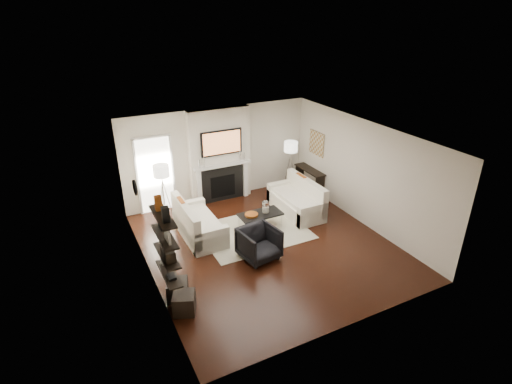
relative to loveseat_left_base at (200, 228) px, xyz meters
name	(u,v)px	position (x,y,z in m)	size (l,w,h in m)	color
room_envelope	(268,194)	(1.29, -1.13, 1.14)	(6.00, 6.00, 6.00)	black
chimney_breast	(220,155)	(1.29, 1.74, 1.14)	(1.80, 0.25, 2.70)	silver
fireplace_surround	(223,184)	(1.29, 1.61, 0.31)	(1.30, 0.02, 1.04)	black
firebox	(223,186)	(1.29, 1.60, 0.24)	(0.75, 0.02, 0.65)	black
mantel_pilaster_l	(199,188)	(0.57, 1.58, 0.34)	(0.12, 0.08, 1.10)	white
mantel_pilaster_r	(246,179)	(2.01, 1.58, 0.34)	(0.12, 0.08, 1.10)	white
mantel_shelf	(223,165)	(1.29, 1.56, 0.91)	(1.70, 0.18, 0.07)	white
tv_body	(221,143)	(1.29, 1.58, 1.57)	(1.20, 0.06, 0.70)	black
tv_screen	(222,143)	(1.29, 1.55, 1.57)	(1.10, 0.01, 0.62)	#BF723F
candlestick_l_tall	(204,162)	(0.74, 1.57, 1.09)	(0.04, 0.04, 0.30)	silver
candlestick_l_short	(199,164)	(0.61, 1.57, 1.06)	(0.04, 0.04, 0.24)	silver
candlestick_r_tall	(240,156)	(1.84, 1.57, 1.09)	(0.04, 0.04, 0.30)	silver
candlestick_r_short	(244,156)	(1.97, 1.57, 1.06)	(0.04, 0.04, 0.24)	silver
hallway_panel	(155,175)	(-0.56, 1.85, 0.84)	(0.90, 0.02, 2.10)	white
door_trim_l	(137,179)	(-1.04, 1.83, 0.84)	(0.06, 0.06, 2.16)	white
door_trim_r	(173,172)	(-0.08, 1.83, 0.84)	(0.06, 0.06, 2.16)	white
door_trim_top	(151,137)	(-0.56, 1.83, 1.92)	(1.02, 0.06, 0.06)	white
rug	(254,232)	(1.27, -0.44, -0.20)	(2.60, 2.00, 0.01)	beige
loveseat_left_base	(200,228)	(0.00, 0.00, 0.00)	(0.85, 1.80, 0.42)	white
loveseat_left_back	(186,220)	(-0.33, 0.00, 0.32)	(0.18, 1.80, 0.80)	white
loveseat_left_arm_n	(211,241)	(0.00, -0.81, 0.09)	(0.85, 0.18, 0.60)	white
loveseat_left_arm_s	(189,211)	(0.00, 0.81, 0.09)	(0.85, 0.18, 0.60)	white
loveseat_left_cushion	(201,219)	(0.05, 0.00, 0.26)	(0.63, 1.44, 0.10)	white
pillow_left_orange	(181,207)	(-0.33, 0.30, 0.52)	(0.10, 0.42, 0.42)	#A34B14
pillow_left_charcoal	(189,218)	(-0.33, -0.30, 0.51)	(0.10, 0.40, 0.40)	black
loveseat_right_base	(296,205)	(2.78, 0.00, 0.00)	(0.85, 1.80, 0.42)	white
loveseat_right_back	(306,193)	(3.12, 0.00, 0.32)	(0.18, 1.80, 0.80)	white
loveseat_right_arm_n	(312,215)	(2.78, -0.81, 0.09)	(0.85, 0.18, 0.60)	white
loveseat_right_arm_s	(281,191)	(2.78, 0.81, 0.09)	(0.85, 0.18, 0.60)	white
loveseat_right_cushion	(294,197)	(2.73, 0.00, 0.26)	(0.63, 1.44, 0.10)	white
pillow_right_orange	(301,182)	(3.12, 0.30, 0.52)	(0.10, 0.42, 0.42)	#A34B14
pillow_right_charcoal	(313,190)	(3.12, -0.30, 0.51)	(0.10, 0.40, 0.40)	black
coffee_table	(260,214)	(1.51, -0.34, 0.19)	(1.10, 0.55, 0.04)	black
coffee_leg_nw	(246,230)	(1.01, -0.56, -0.02)	(0.02, 0.02, 0.38)	silver
coffee_leg_ne	(281,221)	(2.01, -0.56, -0.02)	(0.02, 0.02, 0.38)	silver
coffee_leg_sw	(239,222)	(1.01, -0.12, -0.02)	(0.02, 0.02, 0.38)	silver
coffee_leg_se	(273,214)	(2.01, -0.12, -0.02)	(0.02, 0.02, 0.38)	silver
hurricane_glass	(266,207)	(1.66, -0.34, 0.35)	(0.18, 0.18, 0.31)	white
hurricane_candle	(266,210)	(1.66, -0.34, 0.29)	(0.11, 0.11, 0.16)	white
copper_bowl	(251,215)	(1.26, -0.34, 0.24)	(0.33, 0.33, 0.06)	#C56320
armchair	(259,242)	(0.87, -1.52, 0.20)	(0.79, 0.74, 0.82)	black
lamp_left_post	(164,201)	(-0.56, 1.09, 0.39)	(0.02, 0.02, 1.20)	silver
lamp_left_shade	(161,171)	(-0.56, 1.09, 1.24)	(0.40, 0.40, 0.30)	white
lamp_left_leg_a	(169,200)	(-0.45, 1.09, 0.39)	(0.02, 0.02, 1.25)	silver
lamp_left_leg_b	(161,200)	(-0.61, 1.18, 0.39)	(0.02, 0.02, 1.25)	silver
lamp_left_leg_c	(163,203)	(-0.61, 0.99, 0.39)	(0.02, 0.02, 1.25)	silver
lamp_right_post	(290,173)	(3.34, 1.25, 0.39)	(0.02, 0.02, 1.20)	silver
lamp_right_shade	(291,147)	(3.34, 1.25, 1.24)	(0.40, 0.40, 0.30)	white
lamp_right_leg_a	(293,173)	(3.45, 1.25, 0.39)	(0.02, 0.02, 1.25)	silver
lamp_right_leg_b	(287,173)	(3.29, 1.34, 0.39)	(0.02, 0.02, 1.25)	silver
lamp_right_leg_c	(290,175)	(3.29, 1.15, 0.39)	(0.02, 0.02, 1.25)	silver
console_top	(310,170)	(3.86, 0.95, 0.52)	(0.35, 1.20, 0.04)	black
console_leg_n	(320,188)	(3.86, 0.40, 0.14)	(0.30, 0.04, 0.71)	black
console_leg_s	(299,175)	(3.86, 1.50, 0.14)	(0.30, 0.04, 0.71)	black
wall_art	(317,143)	(4.02, 0.92, 1.34)	(0.03, 0.70, 0.70)	#A38751
shelf_bottom	(169,273)	(-1.33, -2.13, 0.49)	(0.25, 1.00, 0.04)	black
shelf_lower	(167,255)	(-1.33, -2.13, 0.89)	(0.25, 1.00, 0.04)	black
shelf_upper	(165,236)	(-1.33, -2.13, 1.29)	(0.25, 1.00, 0.04)	black
shelf_top	(162,216)	(-1.33, -2.13, 1.69)	(0.25, 1.00, 0.04)	black
decor_magfile_a	(166,215)	(-1.33, -2.39, 1.85)	(0.12, 0.10, 0.28)	black
decor_magfile_b	(158,203)	(-1.33, -1.91, 1.85)	(0.12, 0.10, 0.28)	#A34B14
decor_frame_a	(167,236)	(-1.33, -2.35, 1.42)	(0.04, 0.30, 0.22)	white
decor_frame_b	(160,225)	(-1.33, -1.88, 1.40)	(0.04, 0.22, 0.18)	black
decor_wine_rack	(169,255)	(-1.33, -2.33, 1.01)	(0.18, 0.25, 0.20)	black
decor_box_small	(165,248)	(-1.33, -2.01, 0.97)	(0.15, 0.12, 0.12)	black
decor_books	(171,277)	(-1.33, -2.31, 0.53)	(0.14, 0.20, 0.05)	black
decor_box_tall	(164,260)	(-1.33, -1.82, 0.60)	(0.10, 0.10, 0.18)	white
clock_rim	(135,188)	(-1.44, -0.23, 1.49)	(0.34, 0.34, 0.04)	black
clock_face	(136,187)	(-1.41, -0.23, 1.49)	(0.29, 0.29, 0.01)	white
ottoman_near	(178,290)	(-1.18, -2.04, -0.01)	(0.40, 0.40, 0.40)	black
ottoman_far	(184,303)	(-1.18, -2.46, -0.01)	(0.40, 0.40, 0.40)	black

